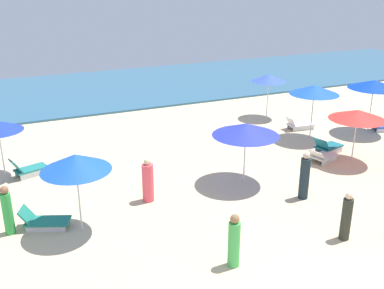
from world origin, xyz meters
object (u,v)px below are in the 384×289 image
Objects in this scene: umbrella_2 at (358,115)px; beachgoer_0 at (305,177)px; beachgoer_3 at (346,217)px; beachgoer_1 at (7,211)px; lounge_chair_2_1 at (327,147)px; umbrella_6 at (314,90)px; umbrella_5 at (76,162)px; umbrella_3 at (269,78)px; lounge_chair_5_0 at (44,221)px; umbrella_9 at (374,84)px; lounge_chair_9_0 at (383,126)px; lounge_chair_2_0 at (322,156)px; lounge_chair_0_0 at (28,169)px; lounge_chair_6_0 at (299,124)px; beachgoer_5 at (234,242)px; beachgoer_4 at (148,182)px; umbrella_1 at (246,129)px.

umbrella_2 is 1.32× the size of beachgoer_0.
umbrella_2 is at bearing 57.55° from beachgoer_3.
beachgoer_1 reaches higher than beachgoer_3.
umbrella_6 is (0.50, 1.83, 2.07)m from lounge_chair_2_1.
umbrella_5 is 1.64× the size of beachgoer_3.
umbrella_3 is at bearing -79.92° from beachgoer_0.
lounge_chair_5_0 is 0.61× the size of umbrella_9.
lounge_chair_5_0 is (-12.04, -1.40, -0.06)m from lounge_chair_2_1.
lounge_chair_2_0 is at bearing 129.99° from lounge_chair_9_0.
beachgoer_1 is at bearing 150.06° from lounge_chair_0_0.
umbrella_9 is (2.82, -1.79, 2.16)m from lounge_chair_6_0.
beachgoer_3 is at bearing -95.69° from lounge_chair_5_0.
lounge_chair_2_1 is at bearing -101.91° from beachgoer_1.
beachgoer_1 is at bearing 114.37° from lounge_chair_6_0.
umbrella_5 is 12.14m from umbrella_6.
lounge_chair_6_0 is (12.91, 4.60, 0.01)m from lounge_chair_5_0.
umbrella_9 reaches higher than beachgoer_3.
lounge_chair_2_0 is at bearing -118.06° from umbrella_6.
lounge_chair_6_0 reaches higher than lounge_chair_2_0.
beachgoer_5 is at bearing 66.06° from beachgoer_0.
beachgoer_0 is 9.58m from beachgoer_1.
lounge_chair_0_0 is at bearing 102.60° from umbrella_5.
lounge_chair_0_0 is 15.99m from umbrella_9.
lounge_chair_9_0 is 0.94× the size of beachgoer_4.
umbrella_1 is 1.66× the size of lounge_chair_9_0.
umbrella_5 is 7.97m from beachgoer_3.
lounge_chair_0_0 is at bearing 104.42° from lounge_chair_9_0.
umbrella_3 is (12.57, 2.71, 1.90)m from lounge_chair_0_0.
umbrella_3 is 13.77m from beachgoer_5.
umbrella_5 reaches higher than beachgoer_3.
lounge_chair_2_1 is 3.32m from lounge_chair_6_0.
lounge_chair_2_1 is 0.62× the size of umbrella_3.
beachgoer_4 is at bearing 179.06° from umbrella_2.
umbrella_6 is at bearing -94.59° from beachgoer_1.
umbrella_1 is 6.28m from umbrella_5.
umbrella_5 reaches higher than beachgoer_5.
umbrella_2 is 1.54× the size of lounge_chair_9_0.
lounge_chair_5_0 is (-11.19, -0.69, -0.02)m from lounge_chair_2_0.
umbrella_5 is (-6.21, -0.95, 0.15)m from umbrella_1.
umbrella_9 is 1.77× the size of lounge_chair_9_0.
umbrella_2 is at bearing -107.02° from beachgoer_1.
beachgoer_1 is at bearing 25.13° from beachgoer_0.
umbrella_6 is at bearing -43.91° from lounge_chair_2_0.
lounge_chair_5_0 is at bearing -75.42° from beachgoer_5.
umbrella_9 is at bearing -82.96° from lounge_chair_2_1.
lounge_chair_2_1 reaches higher than lounge_chair_2_0.
beachgoer_3 is at bearing -133.60° from beachgoer_1.
lounge_chair_9_0 is (9.36, 2.37, -1.84)m from umbrella_1.
lounge_chair_9_0 is (16.60, 2.70, 0.00)m from lounge_chair_5_0.
beachgoer_0 is at bearing -7.76° from umbrella_5.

